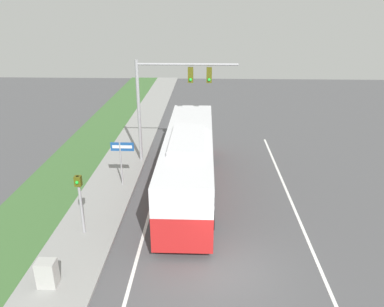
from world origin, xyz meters
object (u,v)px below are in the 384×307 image
Objects in this scene: utility_cabinet at (47,273)px; bus at (189,159)px; signal_gantry at (168,91)px; street_sign at (122,155)px; pedestrian_signal at (80,195)px.

bus is at bearing 59.23° from utility_cabinet.
street_sign is at bearing -121.88° from signal_gantry.
signal_gantry is at bearing 58.12° from street_sign.
pedestrian_signal is 2.79× the size of utility_cabinet.
bus is 4.34× the size of pedestrian_signal.
pedestrian_signal is at bearing -109.62° from signal_gantry.
bus reaches higher than utility_cabinet.
pedestrian_signal is at bearing 85.82° from utility_cabinet.
signal_gantry is 12.88m from utility_cabinet.
signal_gantry reaches higher than pedestrian_signal.
street_sign is (-2.24, -3.60, -2.74)m from signal_gantry.
pedestrian_signal is (-4.45, -4.52, 0.10)m from bus.
bus is 4.67× the size of street_sign.
pedestrian_signal is at bearing -134.60° from bus.
signal_gantry is 2.44× the size of street_sign.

